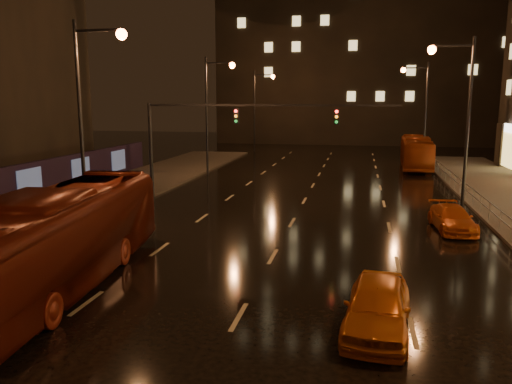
% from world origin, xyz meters
% --- Properties ---
extents(ground, '(140.00, 140.00, 0.00)m').
position_xyz_m(ground, '(0.00, 20.00, 0.00)').
color(ground, black).
rests_on(ground, ground).
extents(sidewalk_left, '(7.00, 70.00, 0.15)m').
position_xyz_m(sidewalk_left, '(-13.50, 15.00, 0.07)').
color(sidewalk_left, '#38332D').
rests_on(sidewalk_left, ground).
extents(building_distant, '(44.00, 16.00, 36.00)m').
position_xyz_m(building_distant, '(4.00, 72.00, 18.00)').
color(building_distant, black).
rests_on(building_distant, ground).
extents(traffic_signal, '(15.31, 0.32, 6.20)m').
position_xyz_m(traffic_signal, '(-5.06, 20.00, 4.74)').
color(traffic_signal, black).
rests_on(traffic_signal, ground).
extents(railing_right, '(0.05, 56.00, 1.00)m').
position_xyz_m(railing_right, '(10.20, 18.00, 0.90)').
color(railing_right, '#99999E').
rests_on(railing_right, sidewalk_right).
extents(bus_red, '(4.13, 12.56, 3.44)m').
position_xyz_m(bus_red, '(-6.63, 5.28, 1.72)').
color(bus_red, '#631A0E').
rests_on(bus_red, ground).
extents(bus_curb, '(3.07, 10.99, 3.03)m').
position_xyz_m(bus_curb, '(8.71, 40.10, 1.51)').
color(bus_curb, maroon).
rests_on(bus_curb, ground).
extents(taxi_near, '(2.15, 4.48, 1.48)m').
position_xyz_m(taxi_near, '(4.00, 3.87, 0.74)').
color(taxi_near, '#C25B12').
rests_on(taxi_near, ground).
extents(taxi_far, '(2.08, 4.32, 1.21)m').
position_xyz_m(taxi_far, '(8.00, 15.99, 0.61)').
color(taxi_far, '#C75012').
rests_on(taxi_far, ground).
extents(pedestrian_c, '(0.82, 0.96, 1.67)m').
position_xyz_m(pedestrian_c, '(-11.00, 10.87, 0.99)').
color(pedestrian_c, black).
rests_on(pedestrian_c, sidewalk_left).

